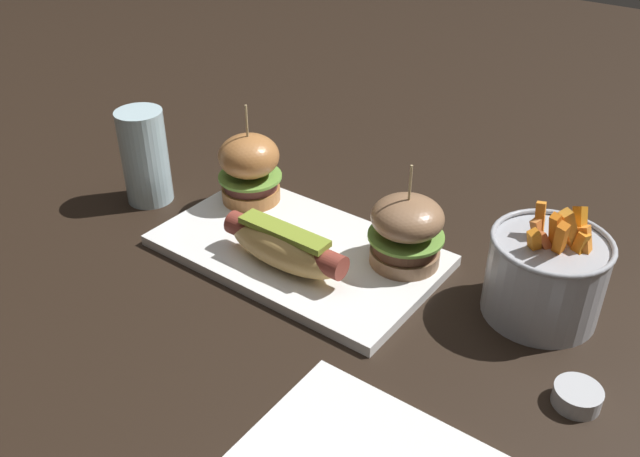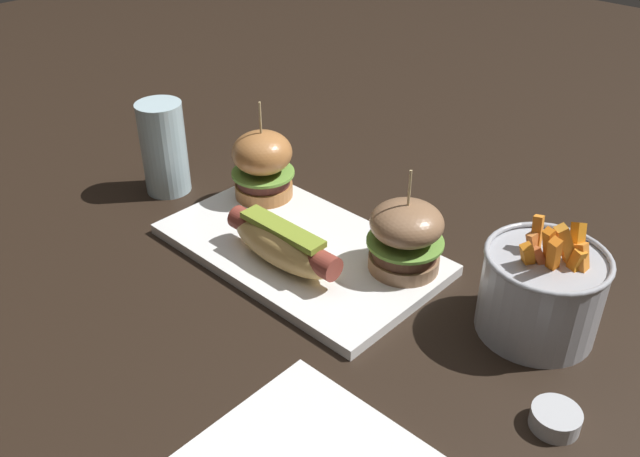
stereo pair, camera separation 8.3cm
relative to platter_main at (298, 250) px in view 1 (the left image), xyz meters
name	(u,v)px [view 1 (the left image)]	position (x,y,z in m)	size (l,w,h in m)	color
ground_plane	(298,255)	(0.00, 0.00, -0.01)	(3.00, 3.00, 0.00)	black
platter_main	(298,250)	(0.00, 0.00, 0.00)	(0.36, 0.21, 0.01)	white
hot_dog	(284,246)	(0.01, -0.04, 0.04)	(0.17, 0.05, 0.05)	#DEB162
slider_left	(250,168)	(-0.13, 0.05, 0.06)	(0.09, 0.09, 0.14)	#B1713C
slider_right	(406,231)	(0.13, 0.05, 0.05)	(0.09, 0.09, 0.13)	#8D6748
fries_bucket	(546,275)	(0.29, 0.07, 0.05)	(0.13, 0.13, 0.14)	#A8AAB2
sauce_ramekin	(577,396)	(0.37, -0.04, 0.00)	(0.05, 0.05, 0.02)	#B7BABF
water_glass	(145,157)	(-0.26, -0.02, 0.06)	(0.07, 0.07, 0.14)	silver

